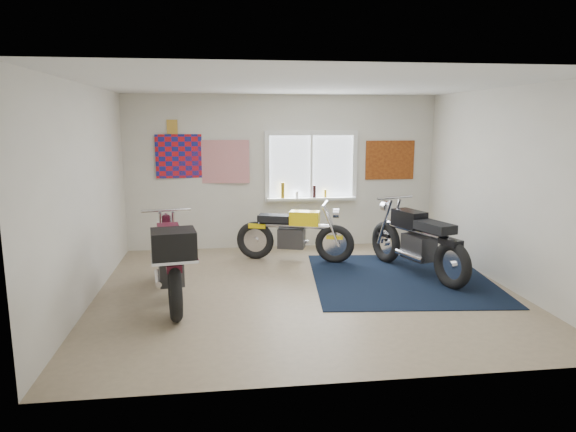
{
  "coord_description": "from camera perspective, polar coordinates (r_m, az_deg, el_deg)",
  "views": [
    {
      "loc": [
        -1.08,
        -6.53,
        2.24
      ],
      "look_at": [
        -0.18,
        0.4,
        0.95
      ],
      "focal_mm": 32.0,
      "sensor_mm": 36.0,
      "label": 1
    }
  ],
  "objects": [
    {
      "name": "triumph_poster",
      "position": [
        9.53,
        11.25,
        6.12
      ],
      "size": [
        0.9,
        0.03,
        0.7
      ],
      "primitive_type": "cube",
      "color": "#A54C14",
      "rests_on": "room_shell"
    },
    {
      "name": "ground",
      "position": [
        6.99,
        1.94,
        -8.24
      ],
      "size": [
        5.5,
        5.5,
        0.0
      ],
      "primitive_type": "plane",
      "color": "#9E896B",
      "rests_on": "ground"
    },
    {
      "name": "oil_bottles",
      "position": [
        9.12,
        1.23,
        2.72
      ],
      "size": [
        0.83,
        0.07,
        0.28
      ],
      "color": "olive",
      "rests_on": "window_assembly"
    },
    {
      "name": "navy_rug",
      "position": [
        7.65,
        12.4,
        -6.77
      ],
      "size": [
        2.75,
        2.84,
        0.01
      ],
      "primitive_type": "cube",
      "rotation": [
        0.0,
        0.0,
        -0.1
      ],
      "color": "black",
      "rests_on": "ground"
    },
    {
      "name": "window_assembly",
      "position": [
        9.18,
        2.59,
        5.01
      ],
      "size": [
        1.66,
        0.17,
        1.26
      ],
      "color": "white",
      "rests_on": "room_shell"
    },
    {
      "name": "room_shell",
      "position": [
        6.65,
        2.03,
        5.27
      ],
      "size": [
        5.5,
        5.5,
        5.5
      ],
      "color": "white",
      "rests_on": "ground"
    },
    {
      "name": "black_chrome_bike",
      "position": [
        7.8,
        14.13,
        -2.87
      ],
      "size": [
        0.9,
        2.08,
        1.1
      ],
      "rotation": [
        0.0,
        0.0,
        1.9
      ],
      "color": "black",
      "rests_on": "navy_rug"
    },
    {
      "name": "flag_display",
      "position": [
        9.05,
        -12.75,
        9.64
      ],
      "size": [
        1.6,
        0.1,
        1.17
      ],
      "color": "red",
      "rests_on": "room_shell"
    },
    {
      "name": "maroon_tourer",
      "position": [
        6.47,
        -12.87,
        -4.79
      ],
      "size": [
        0.8,
        2.15,
        1.09
      ],
      "rotation": [
        0.0,
        0.0,
        1.72
      ],
      "color": "black",
      "rests_on": "ground"
    },
    {
      "name": "yellow_triumph",
      "position": [
        8.32,
        0.65,
        -2.11
      ],
      "size": [
        1.88,
        0.8,
        0.98
      ],
      "rotation": [
        0.0,
        0.0,
        -0.32
      ],
      "color": "black",
      "rests_on": "ground"
    }
  ]
}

